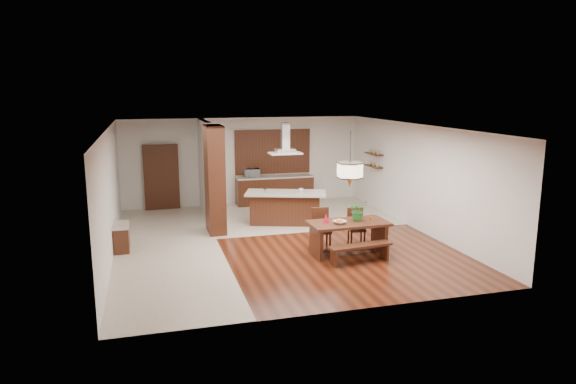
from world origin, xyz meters
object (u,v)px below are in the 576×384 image
object	(u,v)px
microwave	(252,173)
foliage_plant	(358,210)
range_hood	(285,139)
island_cup	(301,190)
pendant_lantern	(350,160)
kitchen_island	(285,207)
dining_table	(348,230)
dining_chair_left	(321,229)
dining_chair_right	(357,227)
hallway_console	(122,237)
fruit_bowl	(340,222)
dining_bench	(360,254)

from	to	relation	value
microwave	foliage_plant	bearing A→B (deg)	-76.32
range_hood	island_cup	world-z (taller)	range_hood
pendant_lantern	microwave	bearing A→B (deg)	101.11
foliage_plant	kitchen_island	xyz separation A→B (m)	(-0.97, 2.98, -0.54)
range_hood	dining_table	bearing A→B (deg)	-77.11
dining_table	dining_chair_left	world-z (taller)	dining_chair_left
dining_table	dining_chair_right	size ratio (longest dim) A/B	2.04
dining_chair_right	foliage_plant	distance (m)	0.77
dining_table	microwave	distance (m)	5.89
dining_table	range_hood	bearing A→B (deg)	102.89
foliage_plant	microwave	distance (m)	5.85
dining_table	foliage_plant	xyz separation A→B (m)	(0.27, 0.08, 0.45)
dining_chair_right	microwave	bearing A→B (deg)	116.00
kitchen_island	island_cup	world-z (taller)	island_cup
dining_chair_left	range_hood	bearing A→B (deg)	102.21
foliage_plant	kitchen_island	world-z (taller)	foliage_plant
hallway_console	island_cup	size ratio (longest dim) A/B	6.59
fruit_bowl	dining_bench	bearing A→B (deg)	-64.70
range_hood	microwave	bearing A→B (deg)	99.06
foliage_plant	island_cup	size ratio (longest dim) A/B	3.69
dining_chair_left	fruit_bowl	xyz separation A→B (m)	(0.21, -0.65, 0.32)
range_hood	hallway_console	bearing A→B (deg)	-163.25
foliage_plant	island_cup	world-z (taller)	foliage_plant
foliage_plant	island_cup	xyz separation A→B (m)	(-0.54, 2.85, -0.03)
hallway_console	foliage_plant	bearing A→B (deg)	-16.86
foliage_plant	dining_chair_left	bearing A→B (deg)	147.20
hallway_console	pendant_lantern	size ratio (longest dim) A/B	0.67
dining_bench	foliage_plant	world-z (taller)	foliage_plant
hallway_console	dining_table	xyz separation A→B (m)	(5.16, -1.72, 0.25)
hallway_console	dining_chair_right	size ratio (longest dim) A/B	0.96
dining_chair_left	fruit_bowl	size ratio (longest dim) A/B	3.38
dining_chair_left	dining_chair_right	distance (m)	0.93
dining_chair_right	island_cup	world-z (taller)	island_cup
dining_chair_right	dining_bench	bearing A→B (deg)	-100.50
dining_chair_right	island_cup	xyz separation A→B (m)	(-0.73, 2.35, 0.53)
dining_chair_left	island_cup	world-z (taller)	island_cup
dining_table	foliage_plant	size ratio (longest dim) A/B	3.80
pendant_lantern	dining_chair_left	bearing A→B (deg)	130.35
hallway_console	foliage_plant	distance (m)	5.72
hallway_console	range_hood	xyz separation A→B (m)	(4.46, 1.34, 2.15)
kitchen_island	microwave	bearing A→B (deg)	117.99
dining_bench	island_cup	size ratio (longest dim) A/B	11.13
dining_table	range_hood	distance (m)	3.67
kitchen_island	range_hood	world-z (taller)	range_hood
hallway_console	dining_bench	size ratio (longest dim) A/B	0.59
dining_bench	dining_chair_right	xyz separation A→B (m)	(0.44, 1.25, 0.25)
microwave	dining_chair_left	bearing A→B (deg)	-82.98
microwave	dining_table	bearing A→B (deg)	-79.06
microwave	dining_chair_right	bearing A→B (deg)	-73.17
range_hood	microwave	distance (m)	3.05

